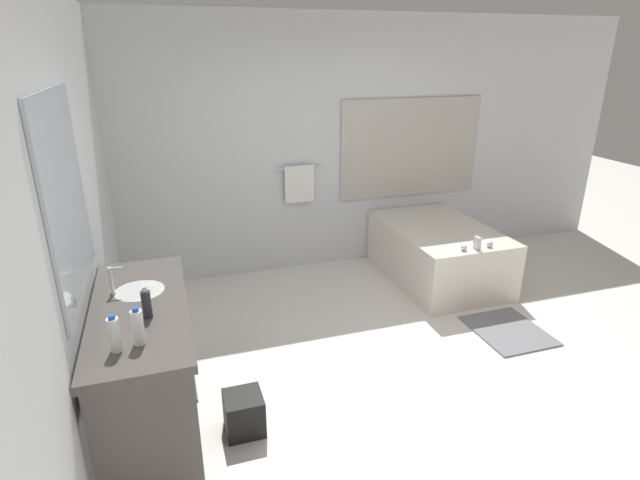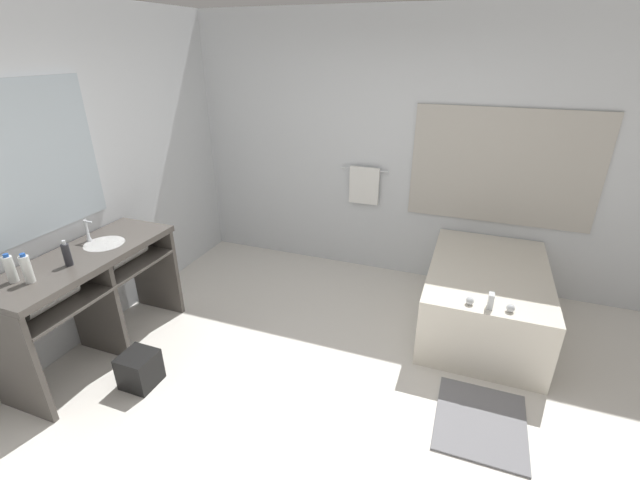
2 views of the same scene
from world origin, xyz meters
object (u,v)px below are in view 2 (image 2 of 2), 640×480
object	(u,v)px
water_bottle_1	(27,269)
water_bottle_2	(10,269)
waste_bin	(140,369)
soap_dispenser	(67,254)
bathtub	(485,294)

from	to	relation	value
water_bottle_1	water_bottle_2	xyz separation A→B (m)	(-0.11, -0.03, -0.00)
water_bottle_1	water_bottle_2	distance (m)	0.12
water_bottle_2	waste_bin	world-z (taller)	water_bottle_2
soap_dispenser	water_bottle_1	bearing A→B (deg)	-98.42
water_bottle_1	soap_dispenser	size ratio (longest dim) A/B	1.08
bathtub	soap_dispenser	size ratio (longest dim) A/B	7.76
soap_dispenser	waste_bin	bearing A→B (deg)	-5.11
water_bottle_1	waste_bin	size ratio (longest dim) A/B	0.79
water_bottle_1	water_bottle_2	bearing A→B (deg)	-163.01
water_bottle_1	waste_bin	bearing A→B (deg)	22.78
water_bottle_2	soap_dispenser	xyz separation A→B (m)	(0.15, 0.30, -0.01)
soap_dispenser	waste_bin	xyz separation A→B (m)	(0.50, -0.04, -0.85)
bathtub	water_bottle_1	distance (m)	3.56
bathtub	soap_dispenser	xyz separation A→B (m)	(-2.89, -1.64, 0.66)
water_bottle_2	water_bottle_1	bearing A→B (deg)	16.99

